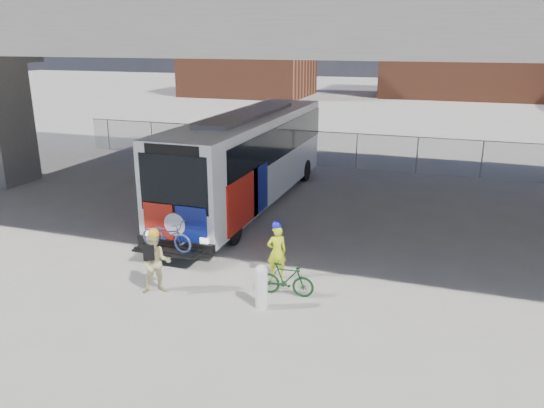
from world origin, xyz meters
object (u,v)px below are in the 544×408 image
at_px(cyclist_hivis, 277,250).
at_px(bike_parked, 286,280).
at_px(bollard, 261,285).
at_px(bus, 249,152).
at_px(cyclist_tan, 156,263).

relative_size(cyclist_hivis, bike_parked, 1.13).
height_order(cyclist_hivis, bike_parked, cyclist_hivis).
bearing_deg(cyclist_hivis, bollard, 63.18).
relative_size(bus, cyclist_hivis, 7.73).
bearing_deg(cyclist_hivis, bus, -96.05).
height_order(bollard, cyclist_tan, cyclist_tan).
relative_size(cyclist_tan, bike_parked, 1.21).
bearing_deg(bike_parked, cyclist_tan, 101.95).
height_order(bus, cyclist_tan, bus).
xyz_separation_m(bus, bollard, (3.53, -8.16, -1.49)).
bearing_deg(bus, bollard, -66.57).
relative_size(bollard, cyclist_tan, 0.65).
distance_m(cyclist_hivis, cyclist_tan, 3.30).
distance_m(cyclist_hivis, bike_parked, 1.19).
xyz_separation_m(bus, bike_parked, (3.90, -7.29, -1.66)).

